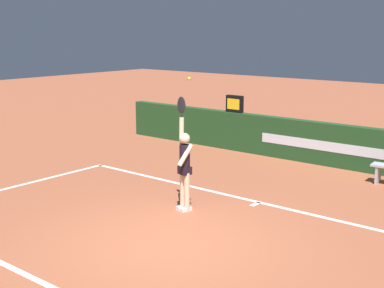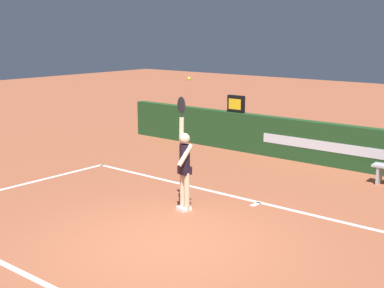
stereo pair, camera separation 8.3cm
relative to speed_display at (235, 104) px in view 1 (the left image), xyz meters
name	(u,v)px [view 1 (the left image)]	position (x,y,z in m)	size (l,w,h in m)	color
ground_plane	(170,243)	(3.40, -6.81, -1.42)	(60.00, 60.00, 0.00)	#9E5336
court_lines	(182,237)	(3.40, -6.50, -1.42)	(10.32, 5.31, 0.00)	white
back_wall	(339,146)	(3.40, 0.00, -0.84)	(15.00, 0.30, 1.16)	#1E451F
speed_display	(235,104)	(0.00, 0.00, 0.00)	(0.56, 0.15, 0.51)	black
tennis_player	(184,165)	(2.47, -5.31, -0.46)	(0.43, 0.40, 2.34)	beige
tennis_ball	(189,79)	(2.57, -5.28, 1.27)	(0.07, 0.07, 0.07)	#C8D934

